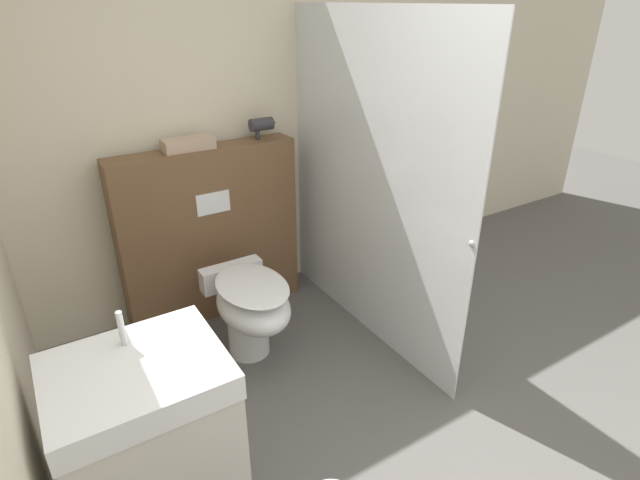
% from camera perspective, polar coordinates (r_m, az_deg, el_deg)
% --- Properties ---
extents(wall_back, '(8.00, 0.06, 2.50)m').
position_cam_1_polar(wall_back, '(3.48, -10.17, 12.60)').
color(wall_back, beige).
rests_on(wall_back, ground_plane).
extents(partition_panel, '(1.20, 0.21, 1.19)m').
position_cam_1_polar(partition_panel, '(3.44, -12.34, 0.65)').
color(partition_panel, brown).
rests_on(partition_panel, ground_plane).
extents(shower_glass, '(0.04, 1.71, 2.00)m').
position_cam_1_polar(shower_glass, '(3.04, 5.67, 6.12)').
color(shower_glass, silver).
rests_on(shower_glass, ground_plane).
extents(toilet, '(0.40, 0.65, 0.55)m').
position_cam_1_polar(toilet, '(3.04, -7.98, -7.64)').
color(toilet, white).
rests_on(toilet, ground_plane).
extents(sink_vanity, '(0.60, 0.50, 1.03)m').
position_cam_1_polar(sink_vanity, '(2.17, -18.56, -22.43)').
color(sink_vanity, beige).
rests_on(sink_vanity, ground_plane).
extents(hair_drier, '(0.18, 0.08, 0.14)m').
position_cam_1_polar(hair_drier, '(3.38, -6.59, 12.98)').
color(hair_drier, '#2D2D33').
rests_on(hair_drier, partition_panel).
extents(folded_towel, '(0.31, 0.14, 0.07)m').
position_cam_1_polar(folded_towel, '(3.21, -14.82, 10.57)').
color(folded_towel, tan).
rests_on(folded_towel, partition_panel).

